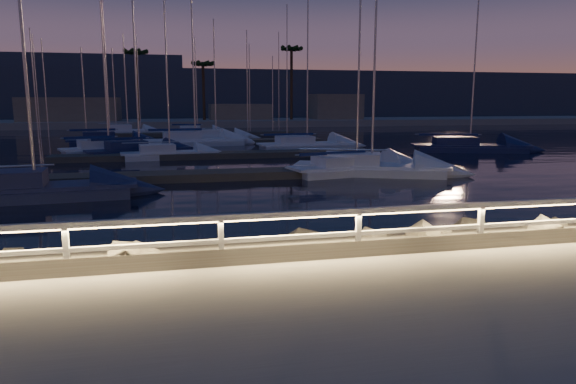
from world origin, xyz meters
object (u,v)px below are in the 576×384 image
Objects in this scene: sailboat_k at (214,136)px; sailboat_l at (304,144)px; sailboat_g at (193,141)px; sailboat_b at (30,189)px; sailboat_e at (107,149)px; sailboat_i at (108,140)px; sailboat_d at (353,167)px; sailboat_m at (126,131)px; sailboat_n at (196,131)px; guard_rail at (311,223)px; sailboat_h at (466,146)px; sailboat_f at (167,153)px; sailboat_c at (367,167)px; sailboat_j at (137,150)px.

sailboat_k is 13.97m from sailboat_l.
sailboat_g is 1.10× the size of sailboat_l.
sailboat_b is 1.13× the size of sailboat_e.
sailboat_i is (-0.88, 8.50, 0.02)m from sailboat_e.
sailboat_d reaches higher than sailboat_m.
sailboat_d is at bearing -82.74° from sailboat_m.
sailboat_k is (-5.46, 27.32, -0.00)m from sailboat_d.
sailboat_b is 1.13× the size of sailboat_m.
sailboat_l is (8.97, -5.45, -0.05)m from sailboat_g.
sailboat_l reaches higher than sailboat_n.
guard_rail is at bearing -107.55° from sailboat_l.
guard_rail is 2.93× the size of sailboat_h.
sailboat_m is at bearing 79.00° from sailboat_i.
sailboat_e is (-14.53, 13.96, 0.03)m from sailboat_d.
sailboat_l reaches higher than sailboat_k.
sailboat_d is 1.11× the size of sailboat_e.
sailboat_b reaches higher than sailboat_m.
sailboat_n reaches higher than sailboat_f.
sailboat_m is (-7.24, 18.36, -0.03)m from sailboat_g.
sailboat_c is 1.18× the size of sailboat_m.
sailboat_c is (16.04, 3.84, -0.01)m from sailboat_b.
sailboat_f is 0.80× the size of sailboat_l.
sailboat_c reaches higher than sailboat_j.
sailboat_g is at bearing 145.26° from sailboat_l.
sailboat_j is 0.91× the size of sailboat_l.
sailboat_m is at bearing 132.49° from sailboat_k.
sailboat_n is at bearing 144.26° from sailboat_h.
sailboat_l is (0.38, 15.33, -0.02)m from sailboat_c.
sailboat_e is at bearing -171.03° from sailboat_h.
sailboat_j is at bearing -123.25° from sailboat_g.
sailboat_e is 6.05m from sailboat_f.
guard_rail is 3.36× the size of sailboat_d.
sailboat_j reaches higher than sailboat_e.
sailboat_m is (-28.22, 28.69, -0.00)m from sailboat_h.
sailboat_i is 0.92× the size of sailboat_l.
sailboat_d is 16.50m from sailboat_h.
sailboat_c is 22.48m from sailboat_g.
sailboat_l is (7.82, 31.15, -0.96)m from guard_rail.
sailboat_g reaches higher than guard_rail.
sailboat_f is at bearing 97.18° from guard_rail.
sailboat_f is at bearing -158.94° from sailboat_l.
sailboat_d is 0.87× the size of sailboat_h.
sailboat_f is at bearing -61.77° from sailboat_e.
sailboat_i is at bearing 152.04° from sailboat_l.
sailboat_d is 41.62m from sailboat_m.
sailboat_i is at bearing 148.33° from sailboat_c.
guard_rail is 43.54m from sailboat_k.
sailboat_l is 1.17× the size of sailboat_m.
sailboat_g is 9.32m from sailboat_j.
sailboat_n is (8.43, 40.55, -0.05)m from sailboat_b.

